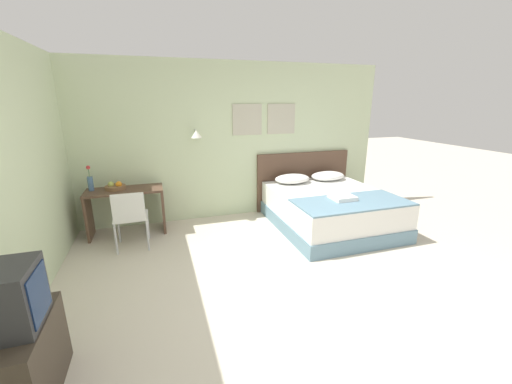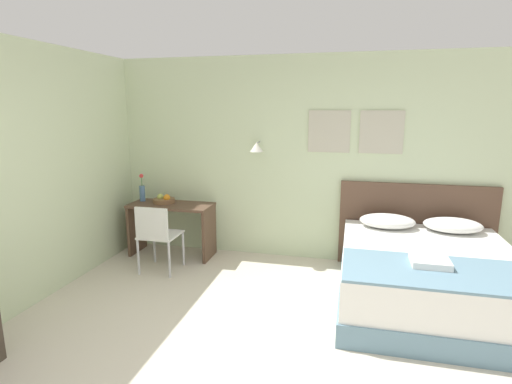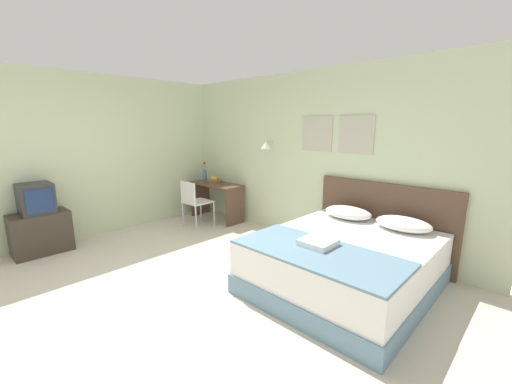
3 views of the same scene
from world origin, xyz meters
The scene contains 14 objects.
ground_plane centered at (0.00, 0.00, 0.00)m, with size 24.00×24.00×0.00m, color beige.
wall_back centered at (0.01, 2.72, 1.33)m, with size 5.74×0.31×2.65m.
bed centered at (1.45, 1.64, 0.29)m, with size 1.73×1.99×0.59m.
headboard centered at (1.45, 2.66, 0.54)m, with size 1.85×0.06×1.08m.
pillow_left centered at (1.09, 2.37, 0.67)m, with size 0.64×0.43×0.16m.
pillow_right centered at (1.81, 2.37, 0.67)m, with size 0.64×0.43×0.16m.
throw_blanket centered at (1.45, 1.06, 0.60)m, with size 1.68×0.80×0.02m.
folded_towel_near_foot centered at (1.37, 1.20, 0.65)m, with size 0.33×0.33×0.06m.
desk centered at (-1.70, 2.36, 0.50)m, with size 1.12×0.49×0.72m.
desk_chair centered at (-1.61, 1.75, 0.51)m, with size 0.45×0.45×0.85m.
fruit_bowl centered at (-1.83, 2.41, 0.76)m, with size 0.30×0.30×0.12m.
flower_vase centered at (-2.16, 2.43, 0.86)m, with size 0.08×0.08×0.38m.
tv_stand centered at (-2.23, -0.49, 0.30)m, with size 0.45×0.73×0.60m.
television centered at (-2.22, -0.49, 0.81)m, with size 0.44×0.41×0.43m.
Camera 1 is at (-1.20, -2.61, 2.03)m, focal length 22.00 mm.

